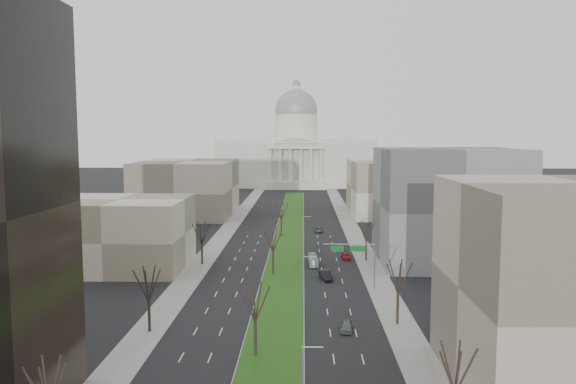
% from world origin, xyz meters
% --- Properties ---
extents(ground, '(600.00, 600.00, 0.00)m').
position_xyz_m(ground, '(0.00, 120.00, 0.00)').
color(ground, black).
rests_on(ground, ground).
extents(median, '(8.00, 222.03, 0.20)m').
position_xyz_m(median, '(0.00, 118.99, 0.10)').
color(median, '#999993').
rests_on(median, ground).
extents(sidewalk_left, '(5.00, 330.00, 0.15)m').
position_xyz_m(sidewalk_left, '(-17.50, 95.00, 0.07)').
color(sidewalk_left, gray).
rests_on(sidewalk_left, ground).
extents(sidewalk_right, '(5.00, 330.00, 0.15)m').
position_xyz_m(sidewalk_right, '(17.50, 95.00, 0.07)').
color(sidewalk_right, gray).
rests_on(sidewalk_right, ground).
extents(capitol, '(80.00, 46.00, 55.00)m').
position_xyz_m(capitol, '(0.00, 269.59, 16.31)').
color(capitol, beige).
rests_on(capitol, ground).
extents(building_beige_left, '(26.00, 22.00, 14.00)m').
position_xyz_m(building_beige_left, '(-33.00, 85.00, 7.00)').
color(building_beige_left, gray).
rests_on(building_beige_left, ground).
extents(building_grey_right, '(28.00, 26.00, 24.00)m').
position_xyz_m(building_grey_right, '(34.00, 92.00, 12.00)').
color(building_grey_right, '#57595B').
rests_on(building_grey_right, ground).
extents(building_far_left, '(30.00, 40.00, 18.00)m').
position_xyz_m(building_far_left, '(-35.00, 160.00, 9.00)').
color(building_far_left, '#786D5C').
rests_on(building_far_left, ground).
extents(building_far_right, '(30.00, 40.00, 18.00)m').
position_xyz_m(building_far_right, '(35.00, 165.00, 9.00)').
color(building_far_right, gray).
rests_on(building_far_right, ground).
extents(tree_left_near, '(5.10, 5.10, 9.18)m').
position_xyz_m(tree_left_near, '(-17.20, 18.00, 6.61)').
color(tree_left_near, black).
rests_on(tree_left_near, ground).
extents(tree_left_mid, '(5.40, 5.40, 9.72)m').
position_xyz_m(tree_left_mid, '(-17.20, 48.00, 7.00)').
color(tree_left_mid, black).
rests_on(tree_left_mid, ground).
extents(tree_left_far, '(5.28, 5.28, 9.50)m').
position_xyz_m(tree_left_far, '(-17.20, 88.00, 6.84)').
color(tree_left_far, black).
rests_on(tree_left_far, ground).
extents(tree_right_near, '(5.16, 5.16, 9.29)m').
position_xyz_m(tree_right_near, '(17.20, 22.00, 6.69)').
color(tree_right_near, black).
rests_on(tree_right_near, ground).
extents(tree_right_mid, '(5.52, 5.52, 9.94)m').
position_xyz_m(tree_right_mid, '(17.20, 52.00, 7.16)').
color(tree_right_mid, black).
rests_on(tree_right_mid, ground).
extents(tree_right_far, '(5.04, 5.04, 9.07)m').
position_xyz_m(tree_right_far, '(17.20, 92.00, 6.53)').
color(tree_right_far, black).
rests_on(tree_right_far, ground).
extents(tree_median_a, '(5.40, 5.40, 9.72)m').
position_xyz_m(tree_median_a, '(-2.00, 40.00, 7.00)').
color(tree_median_a, black).
rests_on(tree_median_a, ground).
extents(tree_median_b, '(5.40, 5.40, 9.72)m').
position_xyz_m(tree_median_b, '(-2.00, 80.00, 7.00)').
color(tree_median_b, black).
rests_on(tree_median_b, ground).
extents(tree_median_c, '(5.40, 5.40, 9.72)m').
position_xyz_m(tree_median_c, '(-2.00, 120.00, 7.00)').
color(tree_median_c, black).
rests_on(tree_median_c, ground).
extents(streetlamp_median_b, '(1.90, 0.20, 9.16)m').
position_xyz_m(streetlamp_median_b, '(3.76, 55.00, 4.81)').
color(streetlamp_median_b, gray).
rests_on(streetlamp_median_b, ground).
extents(streetlamp_median_c, '(1.90, 0.20, 9.16)m').
position_xyz_m(streetlamp_median_c, '(3.76, 95.00, 4.81)').
color(streetlamp_median_c, gray).
rests_on(streetlamp_median_c, ground).
extents(mast_arm_signs, '(9.12, 0.24, 8.09)m').
position_xyz_m(mast_arm_signs, '(13.49, 70.03, 6.11)').
color(mast_arm_signs, gray).
rests_on(mast_arm_signs, ground).
extents(car_grey_near, '(2.17, 4.23, 1.38)m').
position_xyz_m(car_grey_near, '(9.79, 49.30, 0.69)').
color(car_grey_near, '#53575B').
rests_on(car_grey_near, ground).
extents(car_black, '(2.62, 5.36, 1.69)m').
position_xyz_m(car_black, '(7.95, 76.59, 0.85)').
color(car_black, black).
rests_on(car_black, ground).
extents(car_red, '(1.94, 4.49, 1.29)m').
position_xyz_m(car_red, '(13.04, 93.89, 0.64)').
color(car_red, maroon).
rests_on(car_red, ground).
extents(car_grey_far, '(2.18, 4.71, 1.31)m').
position_xyz_m(car_grey_far, '(8.14, 127.39, 0.65)').
color(car_grey_far, '#46484D').
rests_on(car_grey_far, ground).
extents(box_van, '(2.10, 7.52, 2.07)m').
position_xyz_m(box_van, '(5.82, 88.26, 1.04)').
color(box_van, silver).
rests_on(box_van, ground).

